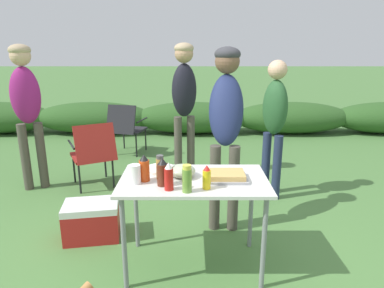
{
  "coord_description": "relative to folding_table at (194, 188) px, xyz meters",
  "views": [
    {
      "loc": [
        -0.01,
        -2.38,
        1.68
      ],
      "look_at": [
        -0.01,
        0.42,
        0.89
      ],
      "focal_mm": 32.0,
      "sensor_mm": 36.0,
      "label": 1
    }
  ],
  "objects": [
    {
      "name": "folding_table",
      "position": [
        0.0,
        0.0,
        0.0
      ],
      "size": [
        1.1,
        0.64,
        0.74
      ],
      "color": "silver",
      "rests_on": "ground"
    },
    {
      "name": "shrub_hedge",
      "position": [
        0.0,
        4.41,
        -0.35
      ],
      "size": [
        14.4,
        0.9,
        0.63
      ],
      "color": "#2D5623",
      "rests_on": "ground"
    },
    {
      "name": "mixing_bowl",
      "position": [
        -0.09,
        0.04,
        0.12
      ],
      "size": [
        0.2,
        0.2,
        0.09
      ],
      "primitive_type": "ellipsoid",
      "color": "#ADBC99",
      "rests_on": "folding_table"
    },
    {
      "name": "camp_chair_green_behind_table",
      "position": [
        -1.07,
        2.94,
        -0.2
      ],
      "size": [
        0.6,
        0.68,
        0.83
      ],
      "rotation": [
        0.0,
        0.0,
        -0.25
      ],
      "color": "#232328",
      "rests_on": "ground"
    },
    {
      "name": "cooler_box",
      "position": [
        -0.92,
        0.41,
        -0.49
      ],
      "size": [
        0.52,
        0.39,
        0.34
      ],
      "rotation": [
        0.0,
        0.0,
        0.16
      ],
      "color": "#B21E1E",
      "rests_on": "ground"
    },
    {
      "name": "bbq_sauce_bottle",
      "position": [
        -0.22,
        -0.13,
        0.17
      ],
      "size": [
        0.08,
        0.08,
        0.2
      ],
      "color": "#562314",
      "rests_on": "folding_table"
    },
    {
      "name": "food_tray",
      "position": [
        0.23,
        -0.01,
        0.1
      ],
      "size": [
        0.32,
        0.23,
        0.06
      ],
      "color": "#9E9EA3",
      "rests_on": "folding_table"
    },
    {
      "name": "paper_cup_stack",
      "position": [
        -0.42,
        -0.09,
        0.15
      ],
      "size": [
        0.08,
        0.08,
        0.14
      ],
      "primitive_type": "cylinder",
      "color": "white",
      "rests_on": "folding_table"
    },
    {
      "name": "standing_person_in_navy_coat",
      "position": [
        -0.11,
        1.94,
        0.46
      ],
      "size": [
        0.37,
        0.31,
        1.74
      ],
      "rotation": [
        0.0,
        0.0,
        0.29
      ],
      "color": "#4C473D",
      "rests_on": "ground"
    },
    {
      "name": "spice_jar",
      "position": [
        -0.25,
        0.02,
        0.16
      ],
      "size": [
        0.06,
        0.06,
        0.18
      ],
      "color": "#B2893D",
      "rests_on": "folding_table"
    },
    {
      "name": "mustard_bottle",
      "position": [
        0.09,
        -0.19,
        0.16
      ],
      "size": [
        0.06,
        0.06,
        0.17
      ],
      "color": "yellow",
      "rests_on": "folding_table"
    },
    {
      "name": "camp_chair_near_hedge",
      "position": [
        -1.21,
        1.57,
        -0.2
      ],
      "size": [
        0.68,
        0.74,
        0.83
      ],
      "rotation": [
        0.0,
        0.0,
        0.48
      ],
      "color": "maroon",
      "rests_on": "ground"
    },
    {
      "name": "standing_person_with_beanie",
      "position": [
        0.9,
        1.33,
        0.29
      ],
      "size": [
        0.36,
        0.38,
        1.56
      ],
      "rotation": [
        0.0,
        0.0,
        -0.97
      ],
      "color": "#232D4C",
      "rests_on": "ground"
    },
    {
      "name": "hot_sauce_bottle",
      "position": [
        -0.36,
        -0.04,
        0.17
      ],
      "size": [
        0.08,
        0.08,
        0.2
      ],
      "color": "#CC4214",
      "rests_on": "folding_table"
    },
    {
      "name": "ground_plane",
      "position": [
        0.0,
        0.0,
        -0.66
      ],
      "size": [
        60.0,
        60.0,
        0.0
      ],
      "primitive_type": "plane",
      "color": "#4C7A3D"
    },
    {
      "name": "ketchup_bottle",
      "position": [
        -0.17,
        -0.2,
        0.17
      ],
      "size": [
        0.06,
        0.06,
        0.2
      ],
      "color": "red",
      "rests_on": "folding_table"
    },
    {
      "name": "plate_stack",
      "position": [
        -0.27,
        0.17,
        0.09
      ],
      "size": [
        0.24,
        0.24,
        0.03
      ],
      "primitive_type": "cylinder",
      "color": "white",
      "rests_on": "folding_table"
    },
    {
      "name": "standing_person_in_red_jacket",
      "position": [
        0.3,
        0.71,
        0.44
      ],
      "size": [
        0.36,
        0.49,
        1.69
      ],
      "rotation": [
        0.0,
        0.0,
        -0.09
      ],
      "color": "#4C473D",
      "rests_on": "ground"
    },
    {
      "name": "relish_jar",
      "position": [
        -0.05,
        -0.24,
        0.17
      ],
      "size": [
        0.07,
        0.07,
        0.19
      ],
      "color": "olive",
      "rests_on": "folding_table"
    },
    {
      "name": "standing_person_in_olive_jacket",
      "position": [
        -1.94,
        1.57,
        0.44
      ],
      "size": [
        0.4,
        0.35,
        1.72
      ],
      "rotation": [
        0.0,
        0.0,
        0.43
      ],
      "color": "#4C473D",
      "rests_on": "ground"
    }
  ]
}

